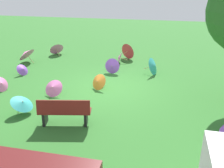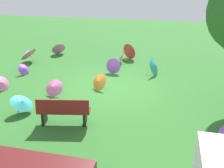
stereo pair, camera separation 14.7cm
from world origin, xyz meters
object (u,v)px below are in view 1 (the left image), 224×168
at_px(parasol_teal_0, 22,103).
at_px(parasol_purple_1, 112,66).
at_px(parasol_teal_1, 154,66).
at_px(parasol_orange_0, 98,82).
at_px(parasol_pink_1, 56,48).
at_px(parasol_pink_0, 1,84).
at_px(parasol_red_1, 129,51).
at_px(parasol_pink_2, 53,88).
at_px(parasol_pink_3, 119,57).
at_px(parasol_pink_4, 26,53).
at_px(park_bench, 65,112).
at_px(parasol_purple_2, 23,69).

distance_m(parasol_teal_0, parasol_purple_1, 5.01).
height_order(parasol_teal_1, parasol_orange_0, parasol_teal_1).
bearing_deg(parasol_pink_1, parasol_teal_1, 158.54).
bearing_deg(parasol_purple_1, parasol_teal_1, -173.00).
relative_size(parasol_pink_0, parasol_purple_1, 1.00).
xyz_separation_m(parasol_teal_0, parasol_teal_1, (-4.05, -4.81, 0.02)).
bearing_deg(parasol_purple_1, parasol_red_1, -98.53).
height_order(parasol_pink_2, parasol_purple_1, parasol_purple_1).
relative_size(parasol_pink_2, parasol_purple_1, 1.03).
bearing_deg(parasol_pink_3, parasol_orange_0, 87.35).
distance_m(parasol_red_1, parasol_pink_4, 5.65).
relative_size(parasol_teal_1, parasol_red_1, 1.01).
bearing_deg(parasol_orange_0, parasol_pink_3, -92.65).
xyz_separation_m(parasol_pink_0, parasol_purple_1, (-3.92, -3.02, 0.06)).
distance_m(park_bench, parasol_pink_1, 8.36).
xyz_separation_m(parasol_teal_0, parasol_pink_4, (2.85, -5.29, 0.11)).
relative_size(parasol_pink_0, parasol_teal_0, 0.89).
distance_m(parasol_pink_0, parasol_orange_0, 3.91).
height_order(park_bench, parasol_pink_0, park_bench).
height_order(parasol_pink_1, parasol_pink_2, parasol_pink_1).
height_order(parasol_pink_2, parasol_red_1, parasol_red_1).
height_order(parasol_pink_3, parasol_pink_4, parasol_pink_4).
distance_m(park_bench, parasol_pink_2, 2.38).
bearing_deg(parasol_red_1, parasol_teal_0, 71.12).
xyz_separation_m(parasol_teal_0, parasol_pink_1, (1.91, -7.15, -0.02)).
bearing_deg(parasol_teal_1, parasol_pink_1, -21.46).
distance_m(parasol_pink_0, parasol_purple_2, 1.92).
bearing_deg(parasol_teal_1, parasol_orange_0, 46.71).
bearing_deg(parasol_pink_3, parasol_pink_4, 11.28).
xyz_separation_m(parasol_pink_1, parasol_orange_0, (-3.83, 4.60, -0.05)).
bearing_deg(parasol_orange_0, parasol_purple_2, -13.02).
relative_size(parasol_pink_1, parasol_pink_4, 0.93).
distance_m(parasol_teal_0, parasol_teal_1, 6.29).
xyz_separation_m(parasol_pink_0, parasol_pink_3, (-3.95, -4.73, 0.00)).
bearing_deg(parasol_pink_2, parasol_pink_0, 1.40).
xyz_separation_m(parasol_teal_1, parasol_pink_1, (5.96, -2.34, -0.04)).
bearing_deg(parasol_teal_1, parasol_purple_1, 7.00).
xyz_separation_m(parasol_pink_2, parasol_purple_2, (2.37, -1.86, -0.04)).
height_order(parasol_pink_2, parasol_pink_4, parasol_pink_4).
relative_size(parasol_teal_0, parasol_pink_1, 0.85).
relative_size(parasol_teal_1, parasol_pink_4, 0.86).
relative_size(parasol_purple_1, parasol_orange_0, 0.93).
distance_m(parasol_purple_1, parasol_red_1, 2.66).
relative_size(parasol_pink_0, parasol_pink_1, 0.76).
bearing_deg(parasol_red_1, parasol_pink_3, 68.21).
bearing_deg(parasol_teal_0, parasol_pink_1, -75.03).
xyz_separation_m(parasol_pink_2, parasol_pink_4, (3.23, -3.69, 0.20)).
relative_size(parasol_pink_1, parasol_purple_2, 1.47).
distance_m(parasol_teal_1, parasol_pink_1, 6.40).
bearing_deg(parasol_pink_3, parasol_pink_1, -12.35).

